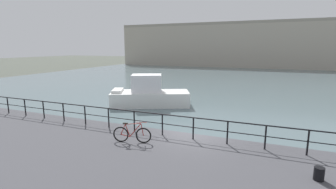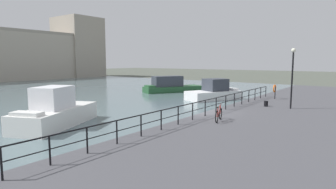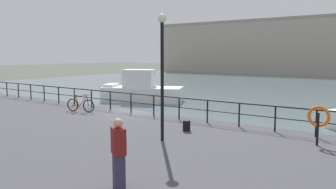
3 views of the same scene
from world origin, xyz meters
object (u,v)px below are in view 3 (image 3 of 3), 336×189
(life_ring_stand, at_px, (319,118))
(moored_small_launch, at_px, (142,90))
(standing_person, at_px, (119,153))
(parked_bicycle, at_px, (81,105))
(mooring_bollard, at_px, (187,126))
(quay_lamp_post, at_px, (162,61))

(life_ring_stand, bearing_deg, moored_small_launch, 147.96)
(moored_small_launch, relative_size, standing_person, 4.42)
(life_ring_stand, bearing_deg, standing_person, -113.98)
(moored_small_launch, bearing_deg, life_ring_stand, 123.51)
(moored_small_launch, height_order, parked_bicycle, moored_small_launch)
(mooring_bollard, bearing_deg, parked_bicycle, 175.63)
(parked_bicycle, relative_size, quay_lamp_post, 0.38)
(quay_lamp_post, bearing_deg, moored_small_launch, 132.16)
(parked_bicycle, bearing_deg, mooring_bollard, -18.54)
(life_ring_stand, bearing_deg, mooring_bollard, -171.23)
(mooring_bollard, relative_size, life_ring_stand, 0.31)
(mooring_bollard, xyz_separation_m, quay_lamp_post, (0.09, -1.84, 2.72))
(parked_bicycle, bearing_deg, moored_small_launch, 98.32)
(moored_small_launch, xyz_separation_m, standing_person, (13.52, -17.14, 0.85))
(parked_bicycle, xyz_separation_m, life_ring_stand, (12.17, 0.20, 0.59))
(standing_person, bearing_deg, parked_bicycle, -91.51)
(quay_lamp_post, bearing_deg, mooring_bollard, 92.94)
(mooring_bollard, bearing_deg, life_ring_stand, 8.77)
(life_ring_stand, distance_m, standing_person, 7.43)
(parked_bicycle, bearing_deg, standing_person, -49.90)
(moored_small_launch, bearing_deg, mooring_bollard, 111.87)
(mooring_bollard, height_order, life_ring_stand, life_ring_stand)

